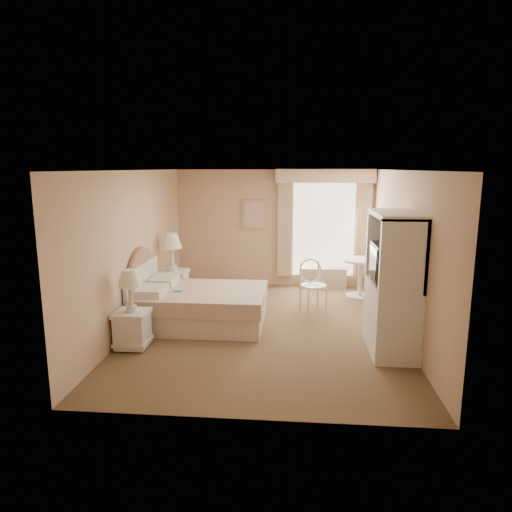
# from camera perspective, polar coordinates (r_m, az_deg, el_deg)

# --- Properties ---
(room) EXTENTS (4.21, 5.51, 2.51)m
(room) POSITION_cam_1_polar(r_m,az_deg,el_deg) (7.13, 1.25, 0.57)
(room) COLOR brown
(room) RESTS_ON ground
(window) EXTENTS (2.05, 0.22, 2.51)m
(window) POSITION_cam_1_polar(r_m,az_deg,el_deg) (9.74, 8.49, 3.81)
(window) COLOR white
(window) RESTS_ON room
(framed_art) EXTENTS (0.52, 0.04, 0.62)m
(framed_art) POSITION_cam_1_polar(r_m,az_deg,el_deg) (9.80, -0.32, 5.21)
(framed_art) COLOR tan
(framed_art) RESTS_ON room
(bed) EXTENTS (2.06, 1.53, 1.36)m
(bed) POSITION_cam_1_polar(r_m,az_deg,el_deg) (7.59, -7.30, -6.03)
(bed) COLOR tan
(bed) RESTS_ON room
(nightstand_near) EXTENTS (0.46, 0.46, 1.12)m
(nightstand_near) POSITION_cam_1_polar(r_m,az_deg,el_deg) (6.77, -15.25, -7.62)
(nightstand_near) COLOR white
(nightstand_near) RESTS_ON room
(nightstand_far) EXTENTS (0.55, 0.55, 1.33)m
(nightstand_far) POSITION_cam_1_polar(r_m,az_deg,el_deg) (8.73, -10.39, -2.67)
(nightstand_far) COLOR white
(nightstand_far) RESTS_ON room
(round_table) EXTENTS (0.72, 0.72, 0.76)m
(round_table) POSITION_cam_1_polar(r_m,az_deg,el_deg) (9.28, 12.91, -1.92)
(round_table) COLOR silver
(round_table) RESTS_ON room
(cafe_chair) EXTENTS (0.59, 0.59, 0.94)m
(cafe_chair) POSITION_cam_1_polar(r_m,az_deg,el_deg) (8.23, 7.03, -3.14)
(cafe_chair) COLOR silver
(cafe_chair) RESTS_ON room
(armoire) EXTENTS (0.59, 1.18, 1.96)m
(armoire) POSITION_cam_1_polar(r_m,az_deg,el_deg) (6.61, 16.71, -4.64)
(armoire) COLOR white
(armoire) RESTS_ON room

